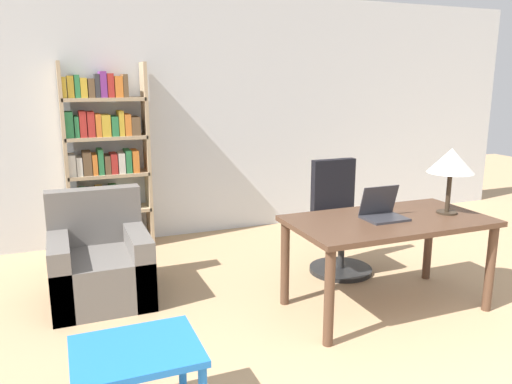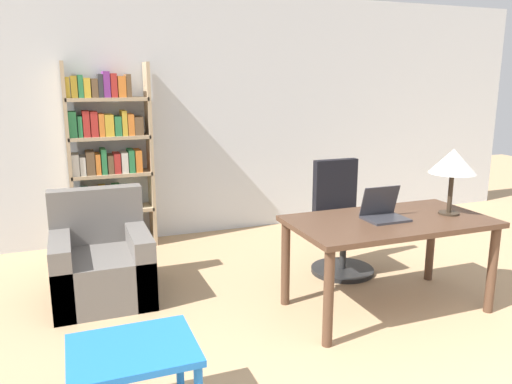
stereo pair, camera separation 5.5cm
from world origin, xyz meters
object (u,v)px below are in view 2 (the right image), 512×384
at_px(desk, 389,231).
at_px(side_table_blue, 133,360).
at_px(laptop, 383,212).
at_px(bookshelf, 107,162).
at_px(armchair, 102,264).
at_px(office_chair, 340,225).
at_px(table_lamp, 453,162).

relative_size(desk, side_table_blue, 2.46).
distance_m(laptop, side_table_blue, 2.15).
bearing_deg(bookshelf, armchair, -98.21).
relative_size(desk, laptop, 4.90).
distance_m(office_chair, bookshelf, 2.48).
relative_size(desk, office_chair, 1.48).
distance_m(office_chair, armchair, 2.14).
bearing_deg(bookshelf, laptop, -51.24).
distance_m(laptop, armchair, 2.30).
relative_size(desk, armchair, 1.77).
height_order(laptop, table_lamp, table_lamp).
height_order(table_lamp, side_table_blue, table_lamp).
bearing_deg(office_chair, desk, -94.84).
bearing_deg(bookshelf, table_lamp, -44.34).
height_order(desk, armchair, armchair).
bearing_deg(desk, table_lamp, -4.93).
bearing_deg(table_lamp, side_table_blue, -164.86).
xyz_separation_m(desk, armchair, (-2.06, 1.01, -0.35)).
bearing_deg(bookshelf, office_chair, -36.84).
height_order(laptop, armchair, laptop).
xyz_separation_m(laptop, bookshelf, (-1.83, 2.27, 0.14)).
bearing_deg(laptop, desk, -21.40).
relative_size(laptop, armchair, 0.36).
bearing_deg(table_lamp, desk, 175.07).
relative_size(desk, table_lamp, 2.97).
height_order(desk, side_table_blue, desk).
distance_m(table_lamp, office_chair, 1.21).
height_order(laptop, office_chair, office_chair).
bearing_deg(office_chair, table_lamp, -63.09).
distance_m(office_chair, side_table_blue, 2.62).
xyz_separation_m(office_chair, side_table_blue, (-2.10, -1.57, -0.05)).
relative_size(table_lamp, office_chair, 0.50).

